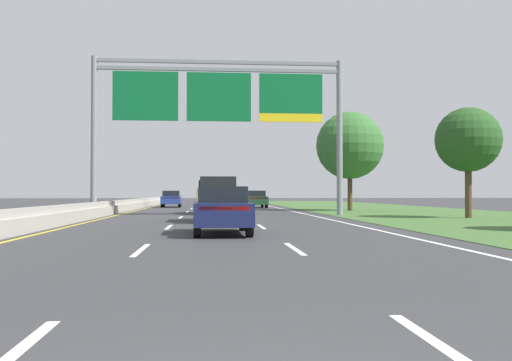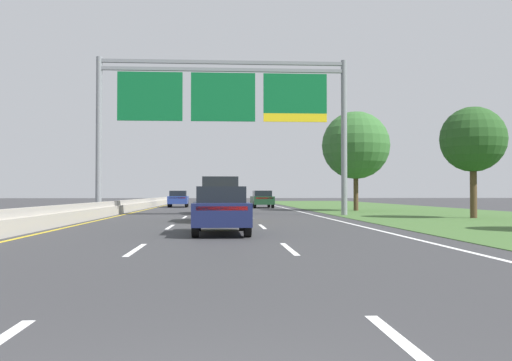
# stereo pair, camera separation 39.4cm
# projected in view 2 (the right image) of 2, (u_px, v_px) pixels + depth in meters

# --- Properties ---
(ground_plane) EXTENTS (220.00, 220.00, 0.00)m
(ground_plane) POSITION_uv_depth(u_px,v_px,m) (218.00, 213.00, 38.04)
(ground_plane) COLOR #333335
(lane_striping) EXTENTS (11.96, 106.00, 0.01)m
(lane_striping) POSITION_uv_depth(u_px,v_px,m) (218.00, 213.00, 37.58)
(lane_striping) COLOR white
(lane_striping) RESTS_ON ground
(grass_verge_right) EXTENTS (14.00, 110.00, 0.02)m
(grass_verge_right) POSITION_uv_depth(u_px,v_px,m) (420.00, 212.00, 38.90)
(grass_verge_right) COLOR #3D602D
(grass_verge_right) RESTS_ON ground
(median_barrier_concrete) EXTENTS (0.60, 110.00, 0.85)m
(median_barrier_concrete) POSITION_uv_depth(u_px,v_px,m) (120.00, 208.00, 37.64)
(median_barrier_concrete) COLOR #A8A399
(median_barrier_concrete) RESTS_ON ground
(overhead_sign_gantry) EXTENTS (15.06, 0.42, 9.45)m
(overhead_sign_gantry) POSITION_uv_depth(u_px,v_px,m) (223.00, 104.00, 33.68)
(overhead_sign_gantry) COLOR gray
(overhead_sign_gantry) RESTS_ON ground
(pickup_truck_grey) EXTENTS (2.15, 5.45, 2.20)m
(pickup_truck_grey) POSITION_uv_depth(u_px,v_px,m) (217.00, 197.00, 37.08)
(pickup_truck_grey) COLOR slate
(pickup_truck_grey) RESTS_ON ground
(car_blue_left_lane_sedan) EXTENTS (1.92, 4.44, 1.57)m
(car_blue_left_lane_sedan) POSITION_uv_depth(u_px,v_px,m) (178.00, 199.00, 54.02)
(car_blue_left_lane_sedan) COLOR navy
(car_blue_left_lane_sedan) RESTS_ON ground
(car_darkgreen_right_lane_sedan) EXTENTS (1.94, 4.45, 1.57)m
(car_darkgreen_right_lane_sedan) POSITION_uv_depth(u_px,v_px,m) (262.00, 199.00, 51.28)
(car_darkgreen_right_lane_sedan) COLOR #193D23
(car_darkgreen_right_lane_sedan) RESTS_ON ground
(car_navy_centre_lane_sedan) EXTENTS (1.89, 4.43, 1.57)m
(car_navy_centre_lane_sedan) POSITION_uv_depth(u_px,v_px,m) (221.00, 209.00, 18.74)
(car_navy_centre_lane_sedan) COLOR #161E47
(car_navy_centre_lane_sedan) RESTS_ON ground
(car_gold_centre_lane_suv) EXTENTS (1.93, 4.71, 2.11)m
(car_gold_centre_lane_suv) POSITION_uv_depth(u_px,v_px,m) (221.00, 198.00, 26.95)
(car_gold_centre_lane_suv) COLOR #A38438
(car_gold_centre_lane_suv) RESTS_ON ground
(roadside_tree_mid) EXTENTS (3.51, 3.51, 6.00)m
(roadside_tree_mid) POSITION_uv_depth(u_px,v_px,m) (473.00, 140.00, 30.20)
(roadside_tree_mid) COLOR #4C3823
(roadside_tree_mid) RESTS_ON ground
(roadside_tree_far) EXTENTS (5.14, 5.14, 7.56)m
(roadside_tree_far) POSITION_uv_depth(u_px,v_px,m) (356.00, 145.00, 42.70)
(roadside_tree_far) COLOR #4C3823
(roadside_tree_far) RESTS_ON ground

